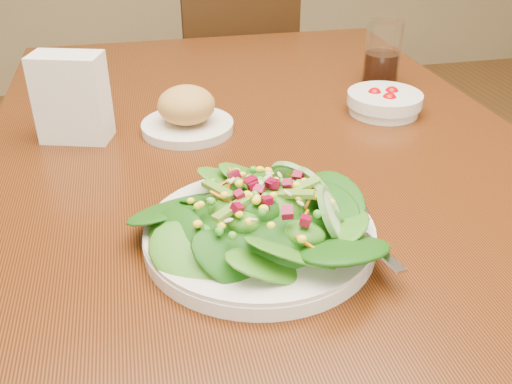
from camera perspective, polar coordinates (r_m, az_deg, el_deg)
The scene contains 7 objects.
dining_table at distance 0.97m, azimuth 1.06°, elevation -1.38°, with size 0.90×1.40×0.75m.
chair_far at distance 2.03m, azimuth -2.23°, elevation 10.00°, with size 0.42×0.43×0.85m.
salad_plate at distance 0.69m, azimuth 1.16°, elevation -2.92°, with size 0.28×0.28×0.08m.
bread_plate at distance 0.99m, azimuth -6.94°, elevation 7.82°, with size 0.16×0.16×0.08m.
tomato_bowl at distance 1.09m, azimuth 12.70°, elevation 8.75°, with size 0.14×0.14×0.04m.
drinking_glass at distance 1.23m, azimuth 12.48°, elevation 12.99°, with size 0.07×0.07×0.13m.
napkin_holder at distance 0.98m, azimuth -17.98°, elevation 9.17°, with size 0.12×0.09×0.14m.
Camera 1 is at (-0.20, -0.80, 1.16)m, focal length 40.00 mm.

